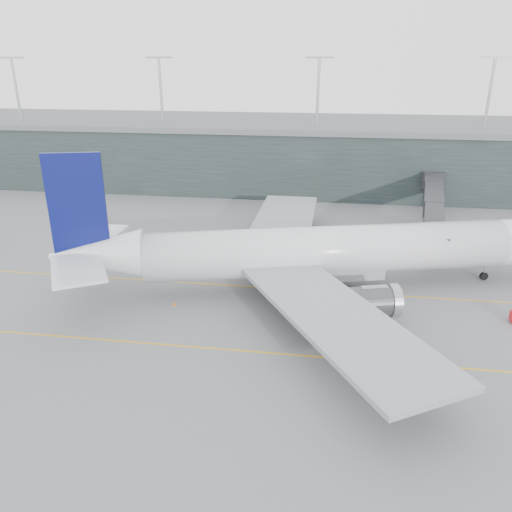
# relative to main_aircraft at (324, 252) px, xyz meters

# --- Properties ---
(ground) EXTENTS (320.00, 320.00, 0.00)m
(ground) POSITION_rel_main_aircraft_xyz_m (-8.01, 3.04, -5.32)
(ground) COLOR #545458
(ground) RESTS_ON ground
(taxiline_a) EXTENTS (160.00, 0.25, 0.02)m
(taxiline_a) POSITION_rel_main_aircraft_xyz_m (-8.01, -0.96, -5.31)
(taxiline_a) COLOR gold
(taxiline_a) RESTS_ON ground
(taxiline_b) EXTENTS (160.00, 0.25, 0.02)m
(taxiline_b) POSITION_rel_main_aircraft_xyz_m (-8.01, -16.96, -5.31)
(taxiline_b) COLOR gold
(taxiline_b) RESTS_ON ground
(taxiline_lead_main) EXTENTS (0.25, 60.00, 0.02)m
(taxiline_lead_main) POSITION_rel_main_aircraft_xyz_m (-3.01, 23.04, -5.31)
(taxiline_lead_main) COLOR gold
(taxiline_lead_main) RESTS_ON ground
(terminal) EXTENTS (240.00, 36.00, 29.00)m
(terminal) POSITION_rel_main_aircraft_xyz_m (-8.01, 61.04, 2.29)
(terminal) COLOR black
(terminal) RESTS_ON ground
(main_aircraft) EXTENTS (66.73, 61.44, 18.97)m
(main_aircraft) POSITION_rel_main_aircraft_xyz_m (0.00, 0.00, 0.00)
(main_aircraft) COLOR silver
(main_aircraft) RESTS_ON ground
(jet_bridge) EXTENTS (12.05, 48.76, 7.46)m
(jet_bridge) POSITION_rel_main_aircraft_xyz_m (17.94, 29.08, 0.26)
(jet_bridge) COLOR #27272C
(jet_bridge) RESTS_ON ground
(uld_a) EXTENTS (2.48, 2.12, 2.02)m
(uld_a) POSITION_rel_main_aircraft_xyz_m (-11.53, 13.17, -4.27)
(uld_a) COLOR #3C3D42
(uld_a) RESTS_ON ground
(uld_b) EXTENTS (2.02, 1.64, 1.80)m
(uld_b) POSITION_rel_main_aircraft_xyz_m (-12.10, 13.99, -4.38)
(uld_b) COLOR #3C3D42
(uld_b) RESTS_ON ground
(uld_c) EXTENTS (2.45, 2.14, 1.93)m
(uld_c) POSITION_rel_main_aircraft_xyz_m (-8.29, 13.18, -4.31)
(uld_c) COLOR #3C3D42
(uld_c) RESTS_ON ground
(cone_wing_stbd) EXTENTS (0.46, 0.46, 0.74)m
(cone_wing_stbd) POSITION_rel_main_aircraft_xyz_m (-0.69, -14.41, -4.96)
(cone_wing_stbd) COLOR #CF5D0B
(cone_wing_stbd) RESTS_ON ground
(cone_wing_port) EXTENTS (0.49, 0.49, 0.79)m
(cone_wing_port) POSITION_rel_main_aircraft_xyz_m (-0.83, 14.81, -4.93)
(cone_wing_port) COLOR red
(cone_wing_port) RESTS_ON ground
(cone_tail) EXTENTS (0.41, 0.41, 0.65)m
(cone_tail) POSITION_rel_main_aircraft_xyz_m (-18.35, -7.98, -5.00)
(cone_tail) COLOR #CB5F0B
(cone_tail) RESTS_ON ground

